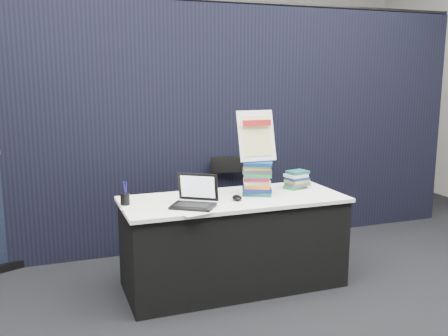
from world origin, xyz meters
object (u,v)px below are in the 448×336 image
at_px(book_stack_short, 297,180).
at_px(info_sign, 256,136).
at_px(laptop, 191,199).
at_px(stacking_chair, 237,200).
at_px(book_stack_tall, 257,178).
at_px(display_table, 233,242).

bearing_deg(book_stack_short, info_sign, -171.93).
xyz_separation_m(book_stack_short, info_sign, (-0.41, -0.06, 0.40)).
relative_size(laptop, stacking_chair, 0.43).
height_order(book_stack_short, stacking_chair, stacking_chair).
bearing_deg(laptop, book_stack_short, 48.32).
height_order(book_stack_tall, stacking_chair, book_stack_tall).
distance_m(display_table, book_stack_short, 0.79).
xyz_separation_m(display_table, book_stack_tall, (0.22, 0.03, 0.51)).
bearing_deg(stacking_chair, info_sign, -91.14).
bearing_deg(book_stack_short, book_stack_tall, -167.81).
distance_m(book_stack_short, stacking_chair, 0.77).
bearing_deg(info_sign, book_stack_tall, -90.31).
relative_size(laptop, info_sign, 0.94).
relative_size(display_table, stacking_chair, 1.94).
height_order(book_stack_tall, info_sign, info_sign).
relative_size(display_table, book_stack_tall, 6.49).
height_order(book_stack_tall, book_stack_short, book_stack_tall).
xyz_separation_m(book_stack_tall, stacking_chair, (0.10, 0.72, -0.37)).
height_order(laptop, stacking_chair, laptop).
height_order(display_table, book_stack_short, book_stack_short).
bearing_deg(book_stack_tall, info_sign, 90.00).
distance_m(laptop, book_stack_tall, 0.65).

